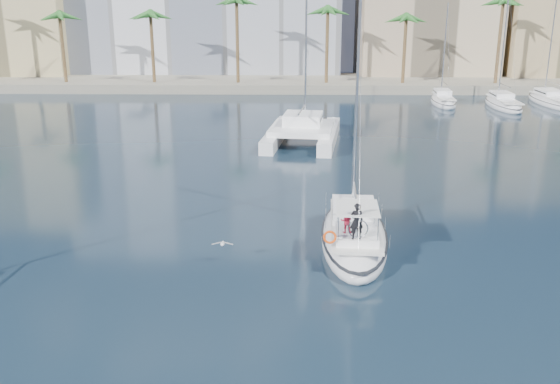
{
  "coord_description": "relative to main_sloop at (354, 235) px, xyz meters",
  "views": [
    {
      "loc": [
        1.88,
        -27.68,
        12.35
      ],
      "look_at": [
        1.33,
        1.5,
        3.16
      ],
      "focal_mm": 40.0,
      "sensor_mm": 36.0,
      "label": 1
    }
  ],
  "objects": [
    {
      "name": "palm_centre",
      "position": [
        -5.15,
        54.4,
        9.77
      ],
      "size": [
        3.6,
        3.6,
        12.3
      ],
      "color": "brown",
      "rests_on": "ground"
    },
    {
      "name": "building_beige",
      "position": [
        16.85,
        67.4,
        9.49
      ],
      "size": [
        20.0,
        14.0,
        20.0
      ],
      "primitive_type": "cube",
      "color": "tan",
      "rests_on": "ground"
    },
    {
      "name": "moored_yacht_a",
      "position": [
        14.85,
        44.4,
        -0.51
      ],
      "size": [
        3.37,
        9.52,
        11.9
      ],
      "primitive_type": null,
      "rotation": [
        0.0,
        0.0,
        -0.07
      ],
      "color": "white",
      "rests_on": "ground"
    },
    {
      "name": "catamaran",
      "position": [
        -2.29,
        23.89,
        0.64
      ],
      "size": [
        7.33,
        12.43,
        17.21
      ],
      "rotation": [
        0.0,
        0.0,
        -0.13
      ],
      "color": "white",
      "rests_on": "ground"
    },
    {
      "name": "building_tan_left",
      "position": [
        -47.15,
        66.4,
        10.49
      ],
      "size": [
        22.0,
        14.0,
        22.0
      ],
      "primitive_type": "cube",
      "color": "tan",
      "rests_on": "ground"
    },
    {
      "name": "ground",
      "position": [
        -5.15,
        -2.6,
        -0.51
      ],
      "size": [
        160.0,
        160.0,
        0.0
      ],
      "primitive_type": "plane",
      "color": "black",
      "rests_on": "ground"
    },
    {
      "name": "palm_left",
      "position": [
        -39.15,
        54.4,
        9.77
      ],
      "size": [
        3.6,
        3.6,
        12.3
      ],
      "color": "brown",
      "rests_on": "ground"
    },
    {
      "name": "moored_yacht_b",
      "position": [
        21.35,
        42.4,
        -0.51
      ],
      "size": [
        3.32,
        10.83,
        13.72
      ],
      "primitive_type": null,
      "rotation": [
        0.0,
        0.0,
        -0.02
      ],
      "color": "white",
      "rests_on": "ground"
    },
    {
      "name": "palm_right",
      "position": [
        28.85,
        54.4,
        9.77
      ],
      "size": [
        3.6,
        3.6,
        12.3
      ],
      "color": "brown",
      "rests_on": "ground"
    },
    {
      "name": "quay",
      "position": [
        -5.15,
        58.4,
        0.09
      ],
      "size": [
        120.0,
        14.0,
        1.2
      ],
      "primitive_type": "cube",
      "color": "gray",
      "rests_on": "ground"
    },
    {
      "name": "main_sloop",
      "position": [
        0.0,
        0.0,
        0.0
      ],
      "size": [
        3.96,
        10.82,
        15.82
      ],
      "rotation": [
        0.0,
        0.0,
        -0.05
      ],
      "color": "white",
      "rests_on": "ground"
    },
    {
      "name": "moored_yacht_c",
      "position": [
        27.85,
        44.4,
        -0.51
      ],
      "size": [
        3.98,
        12.33,
        15.54
      ],
      "primitive_type": null,
      "rotation": [
        0.0,
        0.0,
        0.03
      ],
      "color": "white",
      "rests_on": "ground"
    },
    {
      "name": "seagull",
      "position": [
        -6.54,
        -2.71,
        0.55
      ],
      "size": [
        1.03,
        0.44,
        0.19
      ],
      "color": "silver",
      "rests_on": "ground"
    }
  ]
}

